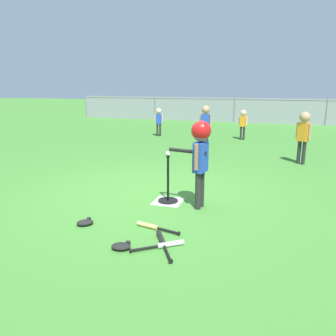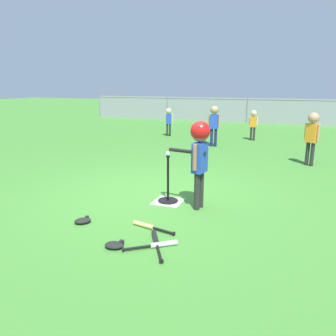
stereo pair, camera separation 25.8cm
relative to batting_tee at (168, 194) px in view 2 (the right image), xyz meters
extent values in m
plane|color=#3D7A2D|center=(-0.35, 0.29, -0.12)|extent=(60.00, 60.00, 0.00)
cube|color=white|center=(0.00, 0.00, -0.12)|extent=(0.44, 0.44, 0.01)
cylinder|color=black|center=(0.00, 0.00, -0.11)|extent=(0.32, 0.32, 0.03)
cylinder|color=black|center=(0.00, 0.00, 0.26)|extent=(0.04, 0.04, 0.72)
cylinder|color=black|center=(0.00, 0.00, 0.61)|extent=(0.06, 0.06, 0.02)
sphere|color=white|center=(0.00, 0.00, 0.66)|extent=(0.07, 0.07, 0.07)
cylinder|color=#262626|center=(0.52, -0.17, 0.16)|extent=(0.09, 0.09, 0.56)
cylinder|color=#262626|center=(0.54, -0.05, 0.16)|extent=(0.09, 0.09, 0.56)
cube|color=#2347B7|center=(0.53, -0.11, 0.66)|extent=(0.20, 0.27, 0.44)
cylinder|color=#8C6647|center=(0.50, -0.26, 0.69)|extent=(0.06, 0.06, 0.37)
cylinder|color=#8C6647|center=(0.56, 0.05, 0.69)|extent=(0.06, 0.06, 0.37)
sphere|color=#8C6647|center=(0.53, -0.11, 1.01)|extent=(0.25, 0.25, 0.25)
sphere|color=red|center=(0.53, -0.11, 1.04)|extent=(0.29, 0.29, 0.29)
cylinder|color=black|center=(0.33, -0.07, 0.73)|extent=(0.60, 0.17, 0.06)
cylinder|color=#191E4C|center=(-0.36, 4.91, 0.14)|extent=(0.08, 0.08, 0.53)
cylinder|color=#191E4C|center=(-0.48, 4.90, 0.14)|extent=(0.08, 0.08, 0.53)
cube|color=#2347B7|center=(-0.42, 4.91, 0.61)|extent=(0.25, 0.16, 0.41)
cylinder|color=tan|center=(-0.27, 4.92, 0.64)|extent=(0.06, 0.06, 0.35)
cylinder|color=tan|center=(-0.56, 4.89, 0.64)|extent=(0.06, 0.06, 0.35)
sphere|color=tan|center=(-0.42, 4.91, 0.95)|extent=(0.24, 0.24, 0.24)
cylinder|color=#262626|center=(0.58, 6.42, 0.10)|extent=(0.07, 0.07, 0.44)
cylinder|color=#262626|center=(0.48, 6.43, 0.10)|extent=(0.07, 0.07, 0.44)
cube|color=orange|center=(0.53, 6.42, 0.48)|extent=(0.20, 0.13, 0.34)
cylinder|color=beige|center=(0.65, 6.41, 0.51)|extent=(0.05, 0.05, 0.29)
cylinder|color=beige|center=(0.41, 6.43, 0.51)|extent=(0.05, 0.05, 0.29)
sphere|color=beige|center=(0.53, 6.42, 0.76)|extent=(0.19, 0.19, 0.19)
cylinder|color=#262626|center=(-2.31, 6.32, 0.09)|extent=(0.07, 0.07, 0.44)
cylinder|color=#262626|center=(-2.40, 6.28, 0.09)|extent=(0.07, 0.07, 0.44)
cube|color=#2347B7|center=(-2.36, 6.30, 0.48)|extent=(0.22, 0.18, 0.34)
cylinder|color=beige|center=(-2.25, 6.34, 0.51)|extent=(0.05, 0.05, 0.29)
cylinder|color=beige|center=(-2.47, 6.26, 0.51)|extent=(0.05, 0.05, 0.29)
sphere|color=beige|center=(-2.36, 6.30, 0.76)|extent=(0.19, 0.19, 0.19)
cylinder|color=#262626|center=(2.21, 3.33, 0.14)|extent=(0.08, 0.08, 0.54)
cylinder|color=#262626|center=(2.11, 3.39, 0.14)|extent=(0.08, 0.08, 0.54)
cube|color=orange|center=(2.16, 3.36, 0.62)|extent=(0.28, 0.25, 0.42)
cylinder|color=tan|center=(2.29, 3.28, 0.65)|extent=(0.06, 0.06, 0.36)
cylinder|color=tan|center=(2.04, 3.44, 0.65)|extent=(0.06, 0.06, 0.36)
sphere|color=tan|center=(2.16, 3.36, 0.96)|extent=(0.24, 0.24, 0.24)
cylinder|color=silver|center=(0.49, -1.42, -0.09)|extent=(0.29, 0.24, 0.06)
cylinder|color=black|center=(0.23, -1.61, -0.09)|extent=(0.27, 0.21, 0.03)
cylinder|color=black|center=(0.11, -1.70, -0.09)|extent=(0.04, 0.05, 0.05)
cylinder|color=#DBB266|center=(0.05, -1.02, -0.09)|extent=(0.32, 0.13, 0.06)
cylinder|color=black|center=(0.35, -1.09, -0.09)|extent=(0.31, 0.10, 0.03)
cylinder|color=black|center=(0.50, -1.12, -0.09)|extent=(0.03, 0.05, 0.05)
cylinder|color=black|center=(0.34, -1.32, -0.09)|extent=(0.23, 0.34, 0.06)
cylinder|color=black|center=(0.51, -1.63, -0.09)|extent=(0.20, 0.32, 0.03)
cylinder|color=black|center=(0.60, -1.79, -0.09)|extent=(0.05, 0.04, 0.05)
ellipsoid|color=black|center=(-0.77, -1.20, -0.09)|extent=(0.27, 0.27, 0.07)
cube|color=black|center=(-0.77, -1.10, -0.09)|extent=(0.06, 0.06, 0.06)
ellipsoid|color=black|center=(-0.03, -1.66, -0.09)|extent=(0.25, 0.20, 0.07)
cube|color=black|center=(0.02, -1.57, -0.09)|extent=(0.06, 0.05, 0.06)
cylinder|color=slate|center=(-8.35, 11.42, 0.45)|extent=(0.06, 0.06, 1.15)
cylinder|color=slate|center=(-4.35, 11.42, 0.45)|extent=(0.06, 0.06, 1.15)
cylinder|color=slate|center=(-0.35, 11.42, 0.45)|extent=(0.06, 0.06, 1.15)
cube|color=gray|center=(-0.35, 11.42, 0.97)|extent=(16.00, 0.03, 0.03)
cube|color=gray|center=(-0.35, 11.42, 0.45)|extent=(16.00, 0.01, 1.15)
camera|label=1|loc=(1.52, -4.76, 1.71)|focal=35.61mm
camera|label=2|loc=(1.77, -4.67, 1.71)|focal=35.61mm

